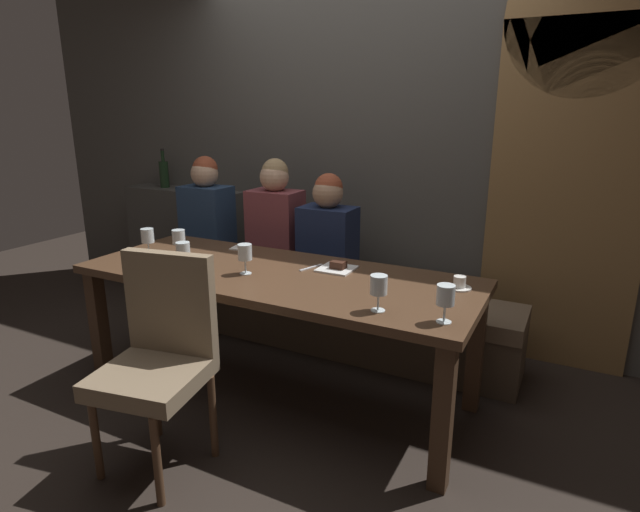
% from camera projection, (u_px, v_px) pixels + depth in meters
% --- Properties ---
extents(ground, '(9.00, 9.00, 0.00)m').
position_uv_depth(ground, '(279.00, 392.00, 3.00)').
color(ground, black).
extents(back_wall_tiled, '(6.00, 0.12, 3.00)m').
position_uv_depth(back_wall_tiled, '(365.00, 123.00, 3.63)').
color(back_wall_tiled, '#4C4944').
rests_on(back_wall_tiled, ground).
extents(arched_door, '(0.90, 0.05, 2.55)m').
position_uv_depth(arched_door, '(572.00, 150.00, 3.02)').
color(arched_door, olive).
rests_on(arched_door, ground).
extents(back_counter, '(1.10, 0.28, 0.95)m').
position_uv_depth(back_counter, '(188.00, 244.00, 4.44)').
color(back_counter, '#413E3A').
rests_on(back_counter, ground).
extents(dining_table, '(2.20, 0.84, 0.74)m').
position_uv_depth(dining_table, '(276.00, 287.00, 2.82)').
color(dining_table, '#412B1C').
rests_on(dining_table, ground).
extents(banquette_bench, '(2.50, 0.44, 0.45)m').
position_uv_depth(banquette_bench, '(331.00, 315.00, 3.54)').
color(banquette_bench, '#4A3C2E').
rests_on(banquette_bench, ground).
extents(chair_near_side, '(0.51, 0.51, 0.98)m').
position_uv_depth(chair_near_side, '(160.00, 349.00, 2.31)').
color(chair_near_side, '#4C3321').
rests_on(chair_near_side, ground).
extents(diner_redhead, '(0.36, 0.24, 0.82)m').
position_uv_depth(diner_redhead, '(207.00, 215.00, 3.84)').
color(diner_redhead, navy).
rests_on(diner_redhead, banquette_bench).
extents(diner_bearded, '(0.36, 0.24, 0.83)m').
position_uv_depth(diner_bearded, '(275.00, 221.00, 3.59)').
color(diner_bearded, brown).
rests_on(diner_bearded, banquette_bench).
extents(diner_far_end, '(0.36, 0.24, 0.75)m').
position_uv_depth(diner_far_end, '(328.00, 234.00, 3.38)').
color(diner_far_end, '#192342').
rests_on(diner_far_end, banquette_bench).
extents(wine_bottle_dark_red, '(0.08, 0.08, 0.33)m').
position_uv_depth(wine_bottle_dark_red, '(164.00, 173.00, 4.36)').
color(wine_bottle_dark_red, black).
rests_on(wine_bottle_dark_red, back_counter).
extents(wine_glass_center_back, '(0.08, 0.08, 0.16)m').
position_uv_depth(wine_glass_center_back, '(245.00, 254.00, 2.74)').
color(wine_glass_center_back, silver).
rests_on(wine_glass_center_back, dining_table).
extents(wine_glass_center_front, '(0.08, 0.08, 0.16)m').
position_uv_depth(wine_glass_center_front, '(147.00, 236.00, 3.10)').
color(wine_glass_center_front, silver).
rests_on(wine_glass_center_front, dining_table).
extents(wine_glass_near_left, '(0.08, 0.08, 0.16)m').
position_uv_depth(wine_glass_near_left, '(446.00, 297.00, 2.11)').
color(wine_glass_near_left, silver).
rests_on(wine_glass_near_left, dining_table).
extents(wine_glass_far_right, '(0.08, 0.08, 0.16)m').
position_uv_depth(wine_glass_far_right, '(183.00, 251.00, 2.78)').
color(wine_glass_far_right, silver).
rests_on(wine_glass_far_right, dining_table).
extents(wine_glass_near_right, '(0.08, 0.08, 0.16)m').
position_uv_depth(wine_glass_near_right, '(379.00, 286.00, 2.23)').
color(wine_glass_near_right, silver).
rests_on(wine_glass_near_right, dining_table).
extents(wine_glass_end_right, '(0.08, 0.08, 0.16)m').
position_uv_depth(wine_glass_end_right, '(178.00, 238.00, 3.06)').
color(wine_glass_end_right, silver).
rests_on(wine_glass_end_right, dining_table).
extents(espresso_cup, '(0.12, 0.12, 0.06)m').
position_uv_depth(espresso_cup, '(459.00, 284.00, 2.54)').
color(espresso_cup, white).
rests_on(espresso_cup, dining_table).
extents(dessert_plate, '(0.19, 0.19, 0.05)m').
position_uv_depth(dessert_plate, '(337.00, 267.00, 2.84)').
color(dessert_plate, white).
rests_on(dessert_plate, dining_table).
extents(fork_on_table, '(0.07, 0.17, 0.01)m').
position_uv_depth(fork_on_table, '(311.00, 268.00, 2.87)').
color(fork_on_table, silver).
rests_on(fork_on_table, dining_table).
extents(folded_napkin, '(0.12, 0.12, 0.01)m').
position_uv_depth(folded_napkin, '(240.00, 248.00, 3.27)').
color(folded_napkin, silver).
rests_on(folded_napkin, dining_table).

